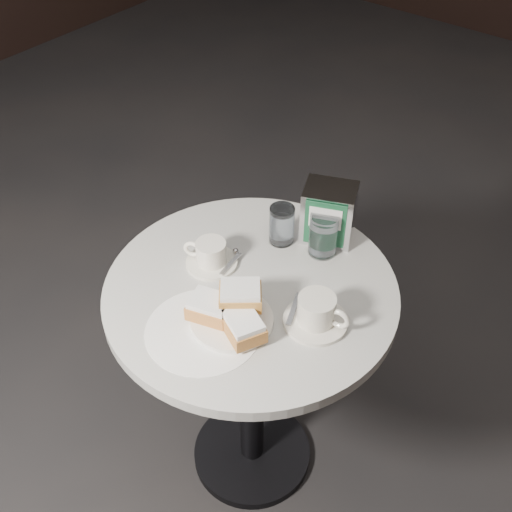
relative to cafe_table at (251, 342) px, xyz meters
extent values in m
plane|color=black|center=(0.00, 0.00, -0.55)|extent=(7.00, 7.00, 0.00)
cylinder|color=black|center=(0.00, 0.00, -0.53)|extent=(0.36, 0.36, 0.03)
cylinder|color=black|center=(0.00, 0.00, -0.18)|extent=(0.07, 0.07, 0.70)
cylinder|color=silver|center=(0.00, 0.00, 0.18)|extent=(0.70, 0.70, 0.03)
cylinder|color=white|center=(0.00, -0.17, 0.20)|extent=(0.34, 0.34, 0.00)
cylinder|color=white|center=(0.04, -0.11, 0.20)|extent=(0.19, 0.19, 0.01)
cube|color=#D08540|center=(-0.01, -0.13, 0.23)|extent=(0.11, 0.10, 0.03)
cube|color=white|center=(-0.01, -0.13, 0.25)|extent=(0.10, 0.09, 0.01)
cube|color=#C37F3C|center=(0.09, -0.13, 0.23)|extent=(0.12, 0.11, 0.03)
cube|color=white|center=(0.09, -0.13, 0.25)|extent=(0.11, 0.10, 0.01)
cube|color=#CA8B3E|center=(0.04, -0.09, 0.26)|extent=(0.12, 0.12, 0.03)
cube|color=white|center=(0.04, -0.09, 0.28)|extent=(0.11, 0.11, 0.01)
cylinder|color=silver|center=(-0.13, 0.00, 0.20)|extent=(0.17, 0.17, 0.01)
cylinder|color=white|center=(-0.13, 0.00, 0.24)|extent=(0.10, 0.10, 0.06)
cylinder|color=#856349|center=(-0.13, 0.00, 0.26)|extent=(0.09, 0.09, 0.00)
torus|color=white|center=(-0.17, -0.02, 0.24)|extent=(0.05, 0.03, 0.05)
cube|color=silver|center=(-0.08, 0.02, 0.21)|extent=(0.02, 0.09, 0.00)
sphere|color=#BBBBC0|center=(-0.10, 0.06, 0.21)|extent=(0.02, 0.02, 0.02)
cylinder|color=silver|center=(0.18, 0.00, 0.20)|extent=(0.16, 0.16, 0.01)
cylinder|color=silver|center=(0.18, 0.00, 0.24)|extent=(0.09, 0.09, 0.07)
cylinder|color=#835E47|center=(0.18, 0.00, 0.27)|extent=(0.09, 0.09, 0.00)
torus|color=silver|center=(0.24, 0.01, 0.24)|extent=(0.05, 0.02, 0.05)
cube|color=#ACADB1|center=(0.13, 0.00, 0.21)|extent=(0.05, 0.10, 0.00)
sphere|color=silver|center=(0.12, 0.05, 0.21)|extent=(0.02, 0.02, 0.02)
cylinder|color=silver|center=(-0.04, 0.18, 0.25)|extent=(0.07, 0.07, 0.10)
cylinder|color=silver|center=(-0.04, 0.18, 0.25)|extent=(0.06, 0.06, 0.09)
cylinder|color=silver|center=(0.06, 0.21, 0.26)|extent=(0.07, 0.07, 0.11)
cylinder|color=silver|center=(0.06, 0.21, 0.25)|extent=(0.06, 0.06, 0.10)
cube|color=silver|center=(0.04, 0.27, 0.27)|extent=(0.16, 0.14, 0.15)
cube|color=#175130|center=(0.06, 0.22, 0.28)|extent=(0.09, 0.04, 0.13)
cube|color=white|center=(0.06, 0.22, 0.30)|extent=(0.07, 0.03, 0.06)
camera|label=1|loc=(0.68, -0.83, 1.27)|focal=45.00mm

